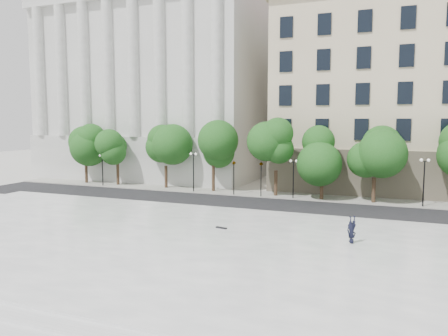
% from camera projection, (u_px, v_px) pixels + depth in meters
% --- Properties ---
extents(ground, '(160.00, 160.00, 0.00)m').
position_uv_depth(ground, '(113.00, 256.00, 25.91)').
color(ground, beige).
rests_on(ground, ground).
extents(plaza, '(44.00, 22.00, 0.45)m').
position_uv_depth(plaza, '(140.00, 239.00, 28.66)').
color(plaza, white).
rests_on(plaza, ground).
extents(street, '(60.00, 8.00, 0.02)m').
position_uv_depth(street, '(224.00, 203.00, 42.55)').
color(street, black).
rests_on(street, ground).
extents(far_sidewalk, '(60.00, 4.00, 0.12)m').
position_uv_depth(far_sidewalk, '(244.00, 193.00, 48.09)').
color(far_sidewalk, '#ACA89F').
rests_on(far_sidewalk, ground).
extents(building_west, '(31.50, 27.65, 25.60)m').
position_uv_depth(building_west, '(170.00, 88.00, 66.40)').
color(building_west, silver).
rests_on(building_west, ground).
extents(building_east, '(36.00, 26.15, 23.00)m').
position_uv_depth(building_east, '(439.00, 95.00, 53.37)').
color(building_east, beige).
rests_on(building_east, ground).
extents(traffic_light_west, '(0.72, 1.95, 4.27)m').
position_uv_depth(traffic_light_west, '(234.00, 161.00, 46.34)').
color(traffic_light_west, black).
rests_on(traffic_light_west, ground).
extents(traffic_light_east, '(0.96, 1.96, 4.27)m').
position_uv_depth(traffic_light_east, '(261.00, 162.00, 45.23)').
color(traffic_light_east, black).
rests_on(traffic_light_east, ground).
extents(person_lying, '(1.60, 1.69, 0.47)m').
position_uv_depth(person_lying, '(351.00, 240.00, 26.90)').
color(person_lying, black).
rests_on(person_lying, plaza).
extents(skateboard, '(0.87, 0.38, 0.09)m').
position_uv_depth(skateboard, '(221.00, 228.00, 30.65)').
color(skateboard, black).
rests_on(skateboard, plaza).
extents(street_trees, '(46.35, 5.08, 8.02)m').
position_uv_depth(street_trees, '(250.00, 149.00, 46.86)').
color(street_trees, '#382619').
rests_on(street_trees, ground).
extents(lamp_posts, '(36.54, 0.28, 4.55)m').
position_uv_depth(lamp_posts, '(244.00, 168.00, 46.34)').
color(lamp_posts, black).
rests_on(lamp_posts, ground).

